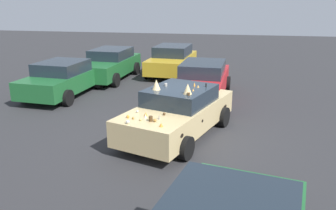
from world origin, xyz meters
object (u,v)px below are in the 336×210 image
object	(u,v)px
parked_sedan_behind_right	(172,60)
parked_sedan_row_back_far	(64,78)
parked_sedan_near_left	(109,64)
art_car_decorated	(179,112)
parked_sedan_far_right	(203,80)

from	to	relation	value
parked_sedan_behind_right	parked_sedan_row_back_far	xyz separation A→B (m)	(-4.95, 3.60, -0.04)
parked_sedan_behind_right	parked_sedan_near_left	xyz separation A→B (m)	(-1.74, 2.82, -0.01)
art_car_decorated	parked_sedan_far_right	size ratio (longest dim) A/B	1.02
art_car_decorated	parked_sedan_far_right	world-z (taller)	art_car_decorated
art_car_decorated	parked_sedan_near_left	world-z (taller)	art_car_decorated
parked_sedan_row_back_far	parked_sedan_near_left	xyz separation A→B (m)	(3.21, -0.77, 0.03)
parked_sedan_behind_right	parked_sedan_far_right	world-z (taller)	parked_sedan_behind_right
parked_sedan_behind_right	parked_sedan_row_back_far	size ratio (longest dim) A/B	1.03
parked_sedan_far_right	parked_sedan_near_left	world-z (taller)	parked_sedan_far_right
parked_sedan_row_back_far	parked_sedan_near_left	bearing A→B (deg)	-9.10
art_car_decorated	parked_sedan_near_left	distance (m)	8.02
art_car_decorated	parked_sedan_near_left	xyz separation A→B (m)	(6.61, 4.53, 0.03)
parked_sedan_row_back_far	parked_sedan_near_left	distance (m)	3.31
parked_sedan_far_right	parked_sedan_row_back_far	size ratio (longest dim) A/B	1.03
art_car_decorated	parked_sedan_behind_right	bearing A→B (deg)	-150.55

